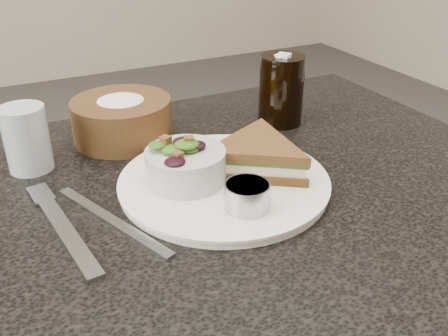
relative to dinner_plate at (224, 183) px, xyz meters
name	(u,v)px	position (x,y,z in m)	size (l,w,h in m)	color
dinner_plate	(224,183)	(0.00, 0.00, 0.00)	(0.30, 0.30, 0.01)	white
sandwich	(257,156)	(0.05, 0.00, 0.03)	(0.18, 0.18, 0.05)	#56341A
salad_bowl	(186,160)	(-0.05, 0.02, 0.04)	(0.11, 0.11, 0.07)	#B5BBB8
dressing_ramekin	(247,196)	(-0.01, -0.08, 0.02)	(0.06, 0.06, 0.04)	#A7ACB5
orange_wedge	(193,145)	(-0.01, 0.09, 0.02)	(0.07, 0.07, 0.03)	orange
fork	(65,231)	(-0.23, -0.01, 0.00)	(0.02, 0.21, 0.01)	#ABACAD
knife	(112,220)	(-0.17, -0.02, 0.00)	(0.01, 0.22, 0.00)	#9B9FA4
bread_basket	(122,113)	(-0.08, 0.22, 0.04)	(0.17, 0.17, 0.09)	#55391D
cola_glass	(281,87)	(0.20, 0.16, 0.06)	(0.08, 0.08, 0.14)	black
water_glass	(27,139)	(-0.24, 0.18, 0.04)	(0.07, 0.07, 0.10)	#A8B4B9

